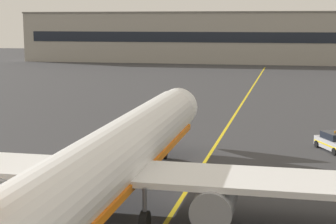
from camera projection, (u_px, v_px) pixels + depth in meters
taxiway_centreline at (216, 144)px, 52.11m from camera, size 3.64×179.97×0.01m
airliner_foreground at (109, 163)px, 31.91m from camera, size 32.05×41.43×11.65m
service_car_second at (334, 142)px, 49.41m from camera, size 3.43×4.57×1.79m
terminal_building at (297, 38)px, 149.10m from camera, size 153.66×12.40×14.09m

